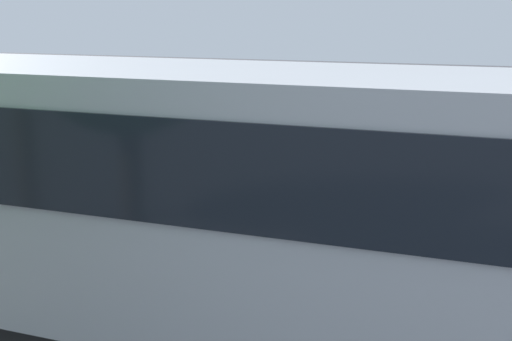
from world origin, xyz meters
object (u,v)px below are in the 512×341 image
at_px(traffic_cone, 260,183).
at_px(spectator_far_left, 485,223).
at_px(spectator_right, 239,197).
at_px(stunt_motorcycle, 156,157).
at_px(parked_motorcycle_silver, 208,251).
at_px(spectator_far_right, 171,193).
at_px(spectator_left, 400,218).
at_px(spectator_centre, 308,208).
at_px(tour_bus, 220,213).

bearing_deg(traffic_cone, spectator_far_left, 140.72).
relative_size(spectator_right, stunt_motorcycle, 0.85).
bearing_deg(parked_motorcycle_silver, traffic_cone, -78.97).
bearing_deg(spectator_far_right, spectator_left, -177.97).
relative_size(spectator_centre, stunt_motorcycle, 0.85).
bearing_deg(parked_motorcycle_silver, spectator_left, -160.14).
bearing_deg(spectator_centre, parked_motorcycle_silver, 34.83).
distance_m(spectator_far_right, traffic_cone, 3.78).
distance_m(tour_bus, spectator_centre, 2.66).
xyz_separation_m(spectator_centre, parked_motorcycle_silver, (1.24, 0.86, -0.53)).
bearing_deg(tour_bus, spectator_far_right, -51.99).
bearing_deg(stunt_motorcycle, spectator_left, 147.45).
distance_m(tour_bus, spectator_far_right, 3.24).
relative_size(tour_bus, spectator_far_left, 4.94).
height_order(spectator_left, parked_motorcycle_silver, spectator_left).
bearing_deg(tour_bus, spectator_left, -121.35).
relative_size(parked_motorcycle_silver, traffic_cone, 3.21).
relative_size(tour_bus, spectator_far_right, 5.15).
bearing_deg(spectator_left, traffic_cone, -46.14).
bearing_deg(spectator_right, stunt_motorcycle, -46.34).
xyz_separation_m(spectator_centre, stunt_motorcycle, (4.76, -3.95, -0.40)).
height_order(tour_bus, stunt_motorcycle, tour_bus).
xyz_separation_m(spectator_far_right, traffic_cone, (-0.13, -3.71, -0.74)).
height_order(spectator_far_left, traffic_cone, spectator_far_left).
xyz_separation_m(spectator_far_left, spectator_far_right, (4.72, -0.04, -0.05)).
height_order(tour_bus, parked_motorcycle_silver, tour_bus).
height_order(tour_bus, spectator_right, tour_bus).
distance_m(spectator_far_left, spectator_right, 3.69).
xyz_separation_m(spectator_left, traffic_cone, (3.44, -3.58, -0.68)).
distance_m(spectator_far_left, spectator_far_right, 4.72).
relative_size(spectator_centre, spectator_far_right, 0.97).
relative_size(spectator_right, parked_motorcycle_silver, 0.83).
height_order(spectator_centre, spectator_far_right, spectator_far_right).
distance_m(tour_bus, spectator_right, 3.01).
bearing_deg(spectator_far_left, spectator_far_right, -0.53).
bearing_deg(spectator_centre, stunt_motorcycle, -39.68).
height_order(tour_bus, spectator_left, tour_bus).
bearing_deg(spectator_right, spectator_far_left, 174.97).
relative_size(spectator_far_right, parked_motorcycle_silver, 0.86).
relative_size(spectator_far_left, spectator_far_right, 1.04).
bearing_deg(spectator_centre, tour_bus, 83.76).
bearing_deg(spectator_right, spectator_left, 176.55).
height_order(stunt_motorcycle, traffic_cone, stunt_motorcycle).
relative_size(spectator_centre, traffic_cone, 2.70).
bearing_deg(parked_motorcycle_silver, spectator_centre, -145.17).
xyz_separation_m(parked_motorcycle_silver, stunt_motorcycle, (3.52, -4.81, 0.13)).
bearing_deg(spectator_far_left, stunt_motorcycle, -29.28).
xyz_separation_m(spectator_centre, traffic_cone, (2.12, -3.65, -0.70)).
relative_size(stunt_motorcycle, traffic_cone, 3.16).
relative_size(spectator_centre, spectator_right, 1.01).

